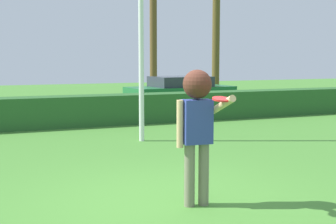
# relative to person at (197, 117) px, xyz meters

# --- Properties ---
(ground_plane) EXTENTS (60.00, 60.00, 0.00)m
(ground_plane) POSITION_rel_person_xyz_m (-0.32, 0.29, -1.19)
(ground_plane) COLOR #447F2F
(person) EXTENTS (0.56, 0.80, 1.81)m
(person) POSITION_rel_person_xyz_m (0.00, 0.00, 0.00)
(person) COLOR #74725A
(person) RESTS_ON ground
(frisbee) EXTENTS (0.23, 0.23, 0.06)m
(frisbee) POSITION_rel_person_xyz_m (0.11, -0.44, 0.27)
(frisbee) COLOR red
(hedge_row) EXTENTS (23.42, 0.90, 0.88)m
(hedge_row) POSITION_rel_person_xyz_m (-0.32, 7.96, -0.75)
(hedge_row) COLOR #285826
(hedge_row) RESTS_ON ground
(parked_car_green) EXTENTS (4.32, 2.08, 1.25)m
(parked_car_green) POSITION_rel_person_xyz_m (4.75, 11.30, -0.50)
(parked_car_green) COLOR #1E6633
(parked_car_green) RESTS_ON ground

